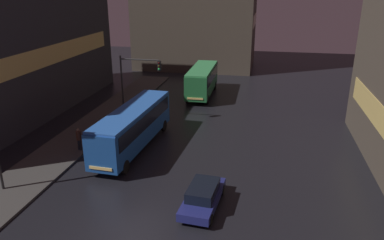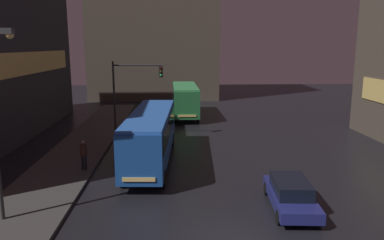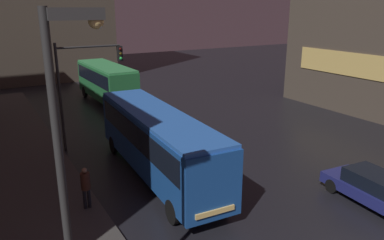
{
  "view_description": "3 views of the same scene",
  "coord_description": "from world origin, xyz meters",
  "px_view_note": "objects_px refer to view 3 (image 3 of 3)",
  "views": [
    {
      "loc": [
        6.5,
        -16.21,
        12.46
      ],
      "look_at": [
        1.05,
        10.73,
        2.51
      ],
      "focal_mm": 35.0,
      "sensor_mm": 36.0,
      "label": 1
    },
    {
      "loc": [
        -2.13,
        -13.44,
        7.53
      ],
      "look_at": [
        -0.88,
        11.26,
        2.61
      ],
      "focal_mm": 35.0,
      "sensor_mm": 36.0,
      "label": 2
    },
    {
      "loc": [
        -10.85,
        -5.7,
        8.22
      ],
      "look_at": [
        -0.56,
        11.85,
        2.07
      ],
      "focal_mm": 35.0,
      "sensor_mm": 36.0,
      "label": 3
    }
  ],
  "objects_px": {
    "bus_near": "(157,138)",
    "car_taxi": "(376,189)",
    "street_lamp_sidewalk": "(69,143)",
    "traffic_light_main": "(82,77)",
    "pedestrian_mid": "(86,184)",
    "bus_far": "(106,80)"
  },
  "relations": [
    {
      "from": "traffic_light_main",
      "to": "bus_far",
      "type": "bearing_deg",
      "value": 65.66
    },
    {
      "from": "pedestrian_mid",
      "to": "bus_far",
      "type": "bearing_deg",
      "value": -114.61
    },
    {
      "from": "pedestrian_mid",
      "to": "traffic_light_main",
      "type": "height_order",
      "value": "traffic_light_main"
    },
    {
      "from": "bus_near",
      "to": "traffic_light_main",
      "type": "distance_m",
      "value": 6.75
    },
    {
      "from": "bus_far",
      "to": "car_taxi",
      "type": "distance_m",
      "value": 23.88
    },
    {
      "from": "street_lamp_sidewalk",
      "to": "pedestrian_mid",
      "type": "bearing_deg",
      "value": 74.81
    },
    {
      "from": "bus_far",
      "to": "traffic_light_main",
      "type": "distance_m",
      "value": 11.32
    },
    {
      "from": "bus_far",
      "to": "traffic_light_main",
      "type": "bearing_deg",
      "value": 64.98
    },
    {
      "from": "car_taxi",
      "to": "traffic_light_main",
      "type": "height_order",
      "value": "traffic_light_main"
    },
    {
      "from": "car_taxi",
      "to": "street_lamp_sidewalk",
      "type": "bearing_deg",
      "value": 8.0
    },
    {
      "from": "car_taxi",
      "to": "pedestrian_mid",
      "type": "height_order",
      "value": "pedestrian_mid"
    },
    {
      "from": "pedestrian_mid",
      "to": "street_lamp_sidewalk",
      "type": "height_order",
      "value": "street_lamp_sidewalk"
    },
    {
      "from": "bus_near",
      "to": "pedestrian_mid",
      "type": "bearing_deg",
      "value": 24.06
    },
    {
      "from": "bus_near",
      "to": "street_lamp_sidewalk",
      "type": "bearing_deg",
      "value": 57.63
    },
    {
      "from": "pedestrian_mid",
      "to": "traffic_light_main",
      "type": "bearing_deg",
      "value": -109.51
    },
    {
      "from": "traffic_light_main",
      "to": "street_lamp_sidewalk",
      "type": "distance_m",
      "value": 14.69
    },
    {
      "from": "bus_near",
      "to": "car_taxi",
      "type": "xyz_separation_m",
      "value": [
        6.9,
        -7.28,
        -1.34
      ]
    },
    {
      "from": "bus_near",
      "to": "street_lamp_sidewalk",
      "type": "distance_m",
      "value": 10.45
    },
    {
      "from": "car_taxi",
      "to": "street_lamp_sidewalk",
      "type": "relative_size",
      "value": 0.59
    },
    {
      "from": "traffic_light_main",
      "to": "street_lamp_sidewalk",
      "type": "xyz_separation_m",
      "value": [
        -3.9,
        -14.12,
        1.12
      ]
    },
    {
      "from": "street_lamp_sidewalk",
      "to": "car_taxi",
      "type": "bearing_deg",
      "value": 3.45
    },
    {
      "from": "car_taxi",
      "to": "bus_near",
      "type": "bearing_deg",
      "value": -41.98
    }
  ]
}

